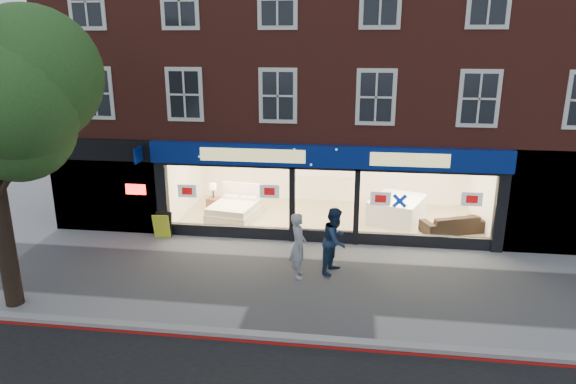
% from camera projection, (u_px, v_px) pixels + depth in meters
% --- Properties ---
extents(ground, '(120.00, 120.00, 0.00)m').
position_uv_depth(ground, '(316.00, 283.00, 14.20)').
color(ground, gray).
rests_on(ground, ground).
extents(kerb_line, '(60.00, 0.10, 0.01)m').
position_uv_depth(kerb_line, '(304.00, 346.00, 11.25)').
color(kerb_line, '#8C0A07').
rests_on(kerb_line, ground).
extents(kerb_stone, '(60.00, 0.25, 0.12)m').
position_uv_depth(kerb_stone, '(305.00, 339.00, 11.43)').
color(kerb_stone, gray).
rests_on(kerb_stone, ground).
extents(showroom_floor, '(11.00, 4.50, 0.10)m').
position_uv_depth(showroom_floor, '(328.00, 219.00, 19.17)').
color(showroom_floor, tan).
rests_on(showroom_floor, ground).
extents(building, '(19.00, 8.26, 10.30)m').
position_uv_depth(building, '(334.00, 34.00, 18.90)').
color(building, maroon).
rests_on(building, ground).
extents(display_bed, '(1.91, 2.20, 1.11)m').
position_uv_depth(display_bed, '(235.00, 209.00, 19.10)').
color(display_bed, white).
rests_on(display_bed, showroom_floor).
extents(bedside_table, '(0.52, 0.52, 0.55)m').
position_uv_depth(bedside_table, '(214.00, 205.00, 19.75)').
color(bedside_table, brown).
rests_on(bedside_table, showroom_floor).
extents(mattress_stack, '(2.31, 2.57, 0.83)m').
position_uv_depth(mattress_stack, '(397.00, 209.00, 18.78)').
color(mattress_stack, white).
rests_on(mattress_stack, showroom_floor).
extents(sofa, '(2.29, 1.55, 0.62)m').
position_uv_depth(sofa, '(452.00, 223.00, 17.62)').
color(sofa, black).
rests_on(sofa, showroom_floor).
extents(a_board, '(0.59, 0.41, 0.87)m').
position_uv_depth(a_board, '(163.00, 225.00, 17.35)').
color(a_board, '#CCD125').
rests_on(a_board, ground).
extents(pedestrian_grey, '(0.57, 0.76, 1.89)m').
position_uv_depth(pedestrian_grey, '(298.00, 245.00, 14.34)').
color(pedestrian_grey, '#9B9EA3').
rests_on(pedestrian_grey, ground).
extents(pedestrian_blue, '(1.03, 1.14, 1.93)m').
position_uv_depth(pedestrian_blue, '(335.00, 240.00, 14.64)').
color(pedestrian_blue, '#1A2C49').
rests_on(pedestrian_blue, ground).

